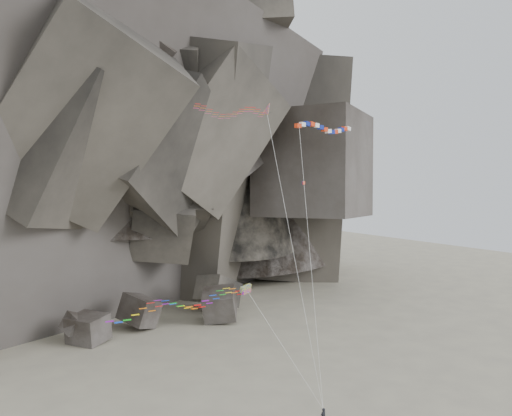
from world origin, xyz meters
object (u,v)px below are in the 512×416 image
kite_flyer (323,416)px  parafoil_kite (176,304)px  banner_kite (325,130)px  pennant_kite (307,228)px  delta_kite (229,111)px

kite_flyer → parafoil_kite: 18.20m
parafoil_kite → banner_kite: bearing=-13.8°
parafoil_kite → pennant_kite: (15.12, -0.86, 6.40)m
delta_kite → pennant_kite: (9.01, -1.43, -12.12)m
banner_kite → pennant_kite: bearing=-163.9°
kite_flyer → banner_kite: bearing=-132.0°
kite_flyer → banner_kite: size_ratio=0.07×
kite_flyer → banner_kite: 30.85m
delta_kite → parafoil_kite: bearing=-167.5°
parafoil_kite → kite_flyer: bearing=-46.6°
delta_kite → banner_kite: bearing=10.9°
parafoil_kite → pennant_kite: bearing=-21.3°
kite_flyer → delta_kite: size_ratio=0.07×
parafoil_kite → pennant_kite: size_ratio=0.87×
kite_flyer → delta_kite: (-6.33, 7.34, 29.94)m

